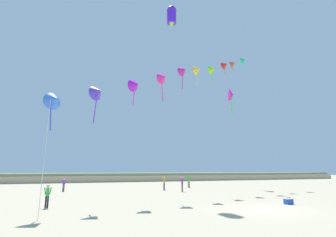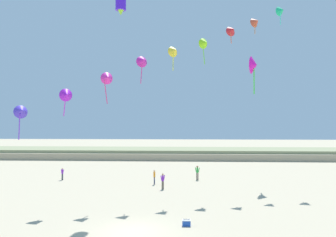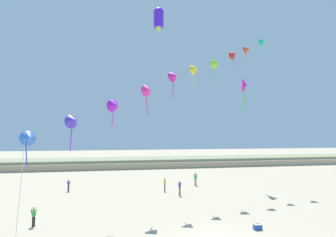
{
  "view_description": "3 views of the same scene",
  "coord_description": "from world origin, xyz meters",
  "px_view_note": "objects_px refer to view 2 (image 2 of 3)",
  "views": [
    {
      "loc": [
        -11.77,
        -13.79,
        2.4
      ],
      "look_at": [
        -2.11,
        10.97,
        7.67
      ],
      "focal_mm": 28.0,
      "sensor_mm": 36.0,
      "label": 1
    },
    {
      "loc": [
        3.49,
        -22.98,
        7.12
      ],
      "look_at": [
        1.54,
        13.87,
        7.45
      ],
      "focal_mm": 38.0,
      "sensor_mm": 36.0,
      "label": 2
    },
    {
      "loc": [
        -7.61,
        -18.94,
        6.89
      ],
      "look_at": [
        -1.12,
        11.06,
        8.59
      ],
      "focal_mm": 32.0,
      "sensor_mm": 36.0,
      "label": 3
    }
  ],
  "objects_px": {
    "person_mid_center": "(154,176)",
    "person_far_right": "(163,180)",
    "person_near_right": "(197,172)",
    "person_far_left": "(62,173)",
    "large_kite_low_lead": "(121,1)",
    "beach_cooler": "(186,223)",
    "large_kite_mid_trail": "(254,65)"
  },
  "relations": [
    {
      "from": "large_kite_mid_trail",
      "to": "person_near_right",
      "type": "bearing_deg",
      "value": 163.79
    },
    {
      "from": "person_near_right",
      "to": "person_far_left",
      "type": "relative_size",
      "value": 1.18
    },
    {
      "from": "person_far_left",
      "to": "large_kite_mid_trail",
      "type": "bearing_deg",
      "value": -2.57
    },
    {
      "from": "large_kite_low_lead",
      "to": "person_near_right",
      "type": "bearing_deg",
      "value": 57.85
    },
    {
      "from": "person_near_right",
      "to": "person_mid_center",
      "type": "distance_m",
      "value": 5.97
    },
    {
      "from": "large_kite_low_lead",
      "to": "person_far_left",
      "type": "bearing_deg",
      "value": 130.59
    },
    {
      "from": "person_near_right",
      "to": "large_kite_mid_trail",
      "type": "distance_m",
      "value": 14.38
    },
    {
      "from": "large_kite_mid_trail",
      "to": "beach_cooler",
      "type": "distance_m",
      "value": 23.26
    },
    {
      "from": "person_far_left",
      "to": "large_kite_low_lead",
      "type": "xyz_separation_m",
      "value": [
        9.19,
        -10.72,
        17.25
      ]
    },
    {
      "from": "person_near_right",
      "to": "person_far_right",
      "type": "relative_size",
      "value": 1.04
    },
    {
      "from": "person_near_right",
      "to": "person_mid_center",
      "type": "relative_size",
      "value": 1.07
    },
    {
      "from": "person_near_right",
      "to": "person_mid_center",
      "type": "xyz_separation_m",
      "value": [
        -4.96,
        -3.31,
        -0.07
      ]
    },
    {
      "from": "large_kite_low_lead",
      "to": "beach_cooler",
      "type": "relative_size",
      "value": 4.17
    },
    {
      "from": "large_kite_low_lead",
      "to": "person_mid_center",
      "type": "bearing_deg",
      "value": 74.36
    },
    {
      "from": "large_kite_low_lead",
      "to": "large_kite_mid_trail",
      "type": "height_order",
      "value": "large_kite_low_lead"
    },
    {
      "from": "large_kite_low_lead",
      "to": "beach_cooler",
      "type": "distance_m",
      "value": 20.33
    },
    {
      "from": "person_near_right",
      "to": "large_kite_mid_trail",
      "type": "xyz_separation_m",
      "value": [
        6.51,
        -1.89,
        12.68
      ]
    },
    {
      "from": "person_mid_center",
      "to": "large_kite_low_lead",
      "type": "bearing_deg",
      "value": -105.64
    },
    {
      "from": "person_far_left",
      "to": "large_kite_low_lead",
      "type": "height_order",
      "value": "large_kite_low_lead"
    },
    {
      "from": "beach_cooler",
      "to": "large_kite_mid_trail",
      "type": "bearing_deg",
      "value": 65.63
    },
    {
      "from": "person_near_right",
      "to": "large_kite_low_lead",
      "type": "xyz_separation_m",
      "value": [
        -7.28,
        -11.58,
        17.1
      ]
    },
    {
      "from": "person_near_right",
      "to": "person_far_left",
      "type": "height_order",
      "value": "person_near_right"
    },
    {
      "from": "person_far_left",
      "to": "person_far_right",
      "type": "height_order",
      "value": "person_far_right"
    },
    {
      "from": "person_mid_center",
      "to": "large_kite_low_lead",
      "type": "height_order",
      "value": "large_kite_low_lead"
    },
    {
      "from": "person_far_left",
      "to": "large_kite_mid_trail",
      "type": "relative_size",
      "value": 0.34
    },
    {
      "from": "large_kite_mid_trail",
      "to": "beach_cooler",
      "type": "bearing_deg",
      "value": -114.37
    },
    {
      "from": "person_near_right",
      "to": "person_mid_center",
      "type": "height_order",
      "value": "person_near_right"
    },
    {
      "from": "person_near_right",
      "to": "large_kite_mid_trail",
      "type": "bearing_deg",
      "value": -16.21
    },
    {
      "from": "beach_cooler",
      "to": "large_kite_low_lead",
      "type": "bearing_deg",
      "value": 128.23
    },
    {
      "from": "person_far_left",
      "to": "large_kite_low_lead",
      "type": "bearing_deg",
      "value": -49.41
    },
    {
      "from": "person_mid_center",
      "to": "person_far_right",
      "type": "relative_size",
      "value": 0.97
    },
    {
      "from": "person_far_right",
      "to": "large_kite_mid_trail",
      "type": "bearing_deg",
      "value": 22.48
    }
  ]
}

